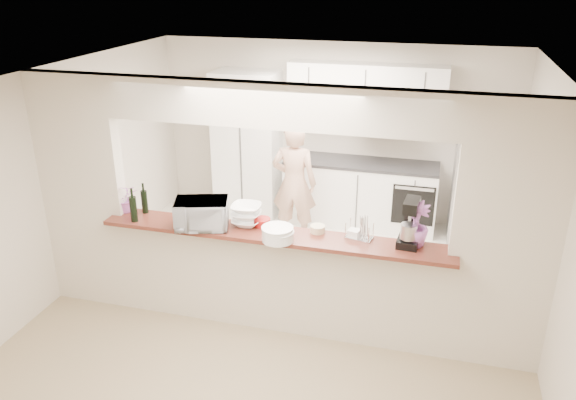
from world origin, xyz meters
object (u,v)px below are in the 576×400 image
at_px(refrigerator, 483,180).
at_px(person, 294,184).
at_px(stand_mixer, 410,224).
at_px(toaster_oven, 202,214).

bearing_deg(refrigerator, person, -163.79).
distance_m(refrigerator, stand_mixer, 2.74).
bearing_deg(person, toaster_oven, 76.98).
relative_size(refrigerator, toaster_oven, 3.40).
bearing_deg(stand_mixer, toaster_oven, -175.17).
xyz_separation_m(toaster_oven, stand_mixer, (1.95, 0.16, 0.06)).
height_order(stand_mixer, person, person).
distance_m(refrigerator, toaster_oven, 3.91).
height_order(toaster_oven, person, person).
bearing_deg(toaster_oven, person, 61.84).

